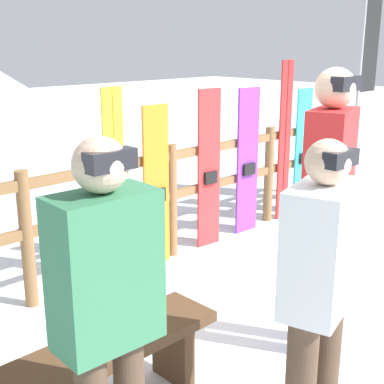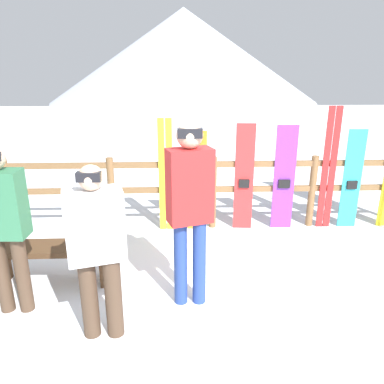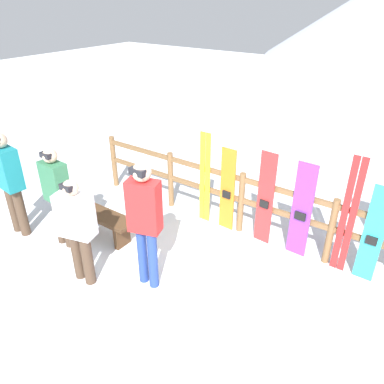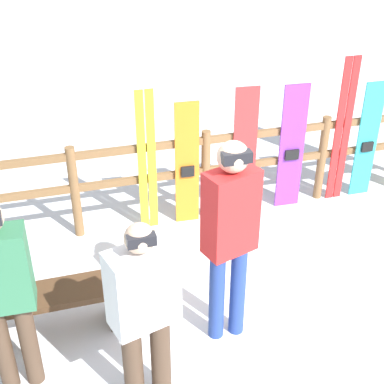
% 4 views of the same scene
% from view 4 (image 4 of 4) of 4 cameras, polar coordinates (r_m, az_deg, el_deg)
% --- Properties ---
extents(ground_plane, '(40.00, 40.00, 0.00)m').
position_cam_4_polar(ground_plane, '(5.03, 7.17, -12.15)').
color(ground_plane, white).
extents(fence, '(5.89, 0.10, 1.06)m').
position_cam_4_polar(fence, '(5.94, 1.47, 2.81)').
color(fence, brown).
rests_on(fence, ground).
extents(bench, '(1.48, 0.36, 0.44)m').
position_cam_4_polar(bench, '(4.70, -15.48, -11.37)').
color(bench, '#4C331E').
rests_on(bench, ground).
extents(person_plaid_green, '(0.42, 0.25, 1.62)m').
position_cam_4_polar(person_plaid_green, '(3.97, -19.52, -9.62)').
color(person_plaid_green, '#4C3828').
rests_on(person_plaid_green, ground).
extents(person_white, '(0.51, 0.36, 1.54)m').
position_cam_4_polar(person_white, '(3.71, -5.18, -12.03)').
color(person_white, '#4C3828').
rests_on(person_white, ground).
extents(person_red, '(0.45, 0.33, 1.80)m').
position_cam_4_polar(person_red, '(4.10, 4.08, -3.97)').
color(person_red, navy).
rests_on(person_red, ground).
extents(ski_pair_yellow, '(0.20, 0.02, 1.61)m').
position_cam_4_polar(ski_pair_yellow, '(5.67, -4.83, 3.16)').
color(ski_pair_yellow, yellow).
rests_on(ski_pair_yellow, ground).
extents(snowboard_orange, '(0.27, 0.07, 1.43)m').
position_cam_4_polar(snowboard_orange, '(5.80, -0.53, 2.91)').
color(snowboard_orange, orange).
rests_on(snowboard_orange, ground).
extents(snowboard_red, '(0.27, 0.07, 1.53)m').
position_cam_4_polar(snowboard_red, '(5.97, 5.62, 4.12)').
color(snowboard_red, red).
rests_on(snowboard_red, ground).
extents(snowboard_purple, '(0.30, 0.06, 1.51)m').
position_cam_4_polar(snowboard_purple, '(6.19, 10.58, 4.61)').
color(snowboard_purple, purple).
rests_on(snowboard_purple, ground).
extents(ski_pair_red, '(0.19, 0.02, 1.76)m').
position_cam_4_polar(ski_pair_red, '(6.44, 15.75, 6.25)').
color(ski_pair_red, red).
rests_on(ski_pair_red, ground).
extents(snowboard_cyan, '(0.26, 0.06, 1.44)m').
position_cam_4_polar(snowboard_cyan, '(6.68, 18.18, 5.22)').
color(snowboard_cyan, '#2DBFCC').
rests_on(snowboard_cyan, ground).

